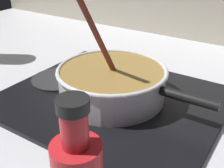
% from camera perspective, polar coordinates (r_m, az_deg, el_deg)
% --- Properties ---
extents(ground, '(2.40, 1.60, 0.04)m').
position_cam_1_polar(ground, '(0.65, -4.42, -12.33)').
color(ground, '#B7B7BC').
extents(hob_plate, '(0.56, 0.48, 0.01)m').
position_cam_1_polar(hob_plate, '(0.77, 0.00, -3.08)').
color(hob_plate, black).
rests_on(hob_plate, ground).
extents(burner_ring, '(0.17, 0.17, 0.01)m').
position_cam_1_polar(burner_ring, '(0.76, 0.00, -2.43)').
color(burner_ring, '#592D0C').
rests_on(burner_ring, hob_plate).
extents(spare_burner, '(0.16, 0.16, 0.01)m').
position_cam_1_polar(spare_burner, '(0.87, -10.75, 0.99)').
color(spare_burner, '#262628').
rests_on(spare_burner, hob_plate).
extents(cooking_pan, '(0.41, 0.29, 0.32)m').
position_cam_1_polar(cooking_pan, '(0.74, 0.06, 0.35)').
color(cooking_pan, silver).
rests_on(cooking_pan, hob_plate).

